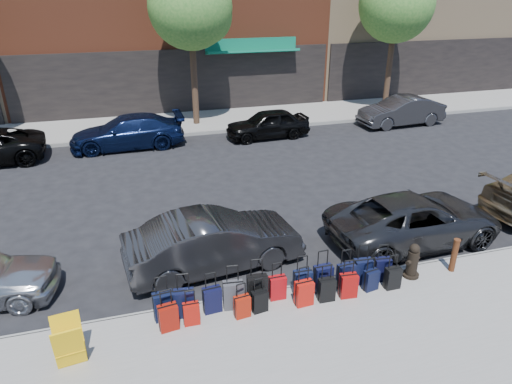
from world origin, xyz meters
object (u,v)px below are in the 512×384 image
object	(u,v)px
bollard	(454,255)
display_rack	(69,343)
suitcase_front_5	(277,287)
car_near_2	(415,219)
tree_center	(193,9)
car_far_3	(401,111)
car_near_1	(214,242)
car_far_2	(268,124)
car_far_1	(127,132)
tree_right	(399,6)
fire_hydrant	(413,261)

from	to	relation	value
bollard	display_rack	size ratio (longest dim) A/B	0.94
suitcase_front_5	car_near_2	world-z (taller)	car_near_2
tree_center	car_far_3	world-z (taller)	tree_center
tree_center	car_near_1	xyz separation A→B (m)	(-1.72, -12.48, -4.70)
car_far_2	car_far_3	size ratio (longest dim) A/B	0.88
car_near_1	car_far_2	size ratio (longest dim) A/B	1.14
car_near_1	car_far_3	distance (m)	15.07
car_far_1	car_far_3	xyz separation A→B (m)	(13.18, -0.20, 0.01)
car_far_2	car_far_3	world-z (taller)	car_far_3
tree_right	suitcase_front_5	world-z (taller)	tree_right
tree_right	bollard	xyz separation A→B (m)	(-6.81, -14.45, -4.82)
suitcase_front_5	car_far_2	distance (m)	12.02
car_near_2	fire_hydrant	bearing A→B (deg)	143.13
fire_hydrant	bollard	bearing A→B (deg)	-27.12
car_far_1	car_far_3	distance (m)	13.18
car_near_1	car_near_2	bearing A→B (deg)	-99.84
bollard	car_far_2	world-z (taller)	car_far_2
tree_center	car_near_2	xyz separation A→B (m)	(3.73, -12.74, -4.75)
display_rack	car_far_3	size ratio (longest dim) A/B	0.21
suitcase_front_5	car_near_2	bearing A→B (deg)	19.09
car_near_2	tree_right	bearing A→B (deg)	-30.39
bollard	car_far_1	world-z (taller)	car_far_1
car_near_2	car_far_1	bearing A→B (deg)	32.60
fire_hydrant	car_near_1	size ratio (longest dim) A/B	0.20
suitcase_front_5	bollard	world-z (taller)	suitcase_front_5
display_rack	car_near_1	size ratio (longest dim) A/B	0.21
display_rack	car_far_1	bearing A→B (deg)	75.84
tree_center	car_far_2	bearing A→B (deg)	-45.72
car_far_2	car_far_1	bearing A→B (deg)	-95.94
suitcase_front_5	fire_hydrant	bearing A→B (deg)	-1.59
car_near_1	car_far_2	distance (m)	10.67
tree_center	tree_right	bearing A→B (deg)	0.00
suitcase_front_5	display_rack	xyz separation A→B (m)	(-4.19, -0.75, 0.18)
car_far_2	car_near_1	bearing A→B (deg)	-27.27
suitcase_front_5	tree_right	bearing A→B (deg)	51.72
car_near_1	car_far_2	bearing A→B (deg)	-31.45
tree_right	car_near_2	size ratio (longest dim) A/B	1.51
suitcase_front_5	fire_hydrant	size ratio (longest dim) A/B	1.02
car_far_3	car_far_1	bearing A→B (deg)	-94.03
tree_center	car_far_1	size ratio (longest dim) A/B	1.52
suitcase_front_5	car_near_1	size ratio (longest dim) A/B	0.20
car_near_1	car_near_2	xyz separation A→B (m)	(5.45, -0.26, -0.05)
bollard	car_far_3	xyz separation A→B (m)	(5.99, 11.82, 0.11)
bollard	car_far_3	distance (m)	13.25
tree_center	car_far_1	bearing A→B (deg)	-145.22
bollard	car_near_2	bearing A→B (deg)	88.61
tree_center	fire_hydrant	distance (m)	15.40
suitcase_front_5	display_rack	bearing A→B (deg)	-170.14
suitcase_front_5	car_near_2	distance (m)	4.69
car_near_2	bollard	bearing A→B (deg)	176.19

